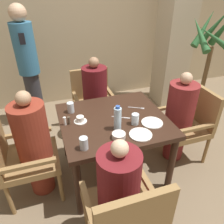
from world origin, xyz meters
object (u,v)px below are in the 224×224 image
at_px(chair_right_side, 188,121).
at_px(plate_main_right, 141,135).
at_px(diner_in_near_chair, 119,194).
at_px(potted_palm, 201,90).
at_px(water_bottle, 118,118).
at_px(diner_in_right_chair, 179,117).
at_px(chair_far_side, 93,100).
at_px(chair_left_side, 21,156).
at_px(glass_tall_far, 71,108).
at_px(diner_in_far_chair, 95,98).
at_px(bowl_small, 119,136).
at_px(chair_near_corner, 125,215).
at_px(standing_host, 28,65).
at_px(glass_tall_mid, 135,119).
at_px(glass_tall_near, 84,143).
at_px(diner_in_left_chair, 34,145).
at_px(plate_main_left, 152,123).
at_px(teacup_with_saucer, 80,120).

bearing_deg(chair_right_side, plate_main_right, -156.77).
distance_m(chair_right_side, diner_in_near_chair, 1.39).
distance_m(potted_palm, water_bottle, 1.74).
bearing_deg(diner_in_right_chair, chair_far_side, 131.91).
bearing_deg(diner_in_near_chair, potted_palm, 36.51).
bearing_deg(chair_left_side, chair_right_side, 0.00).
height_order(chair_far_side, glass_tall_far, chair_far_side).
relative_size(diner_in_far_chair, bowl_small, 9.37).
xyz_separation_m(diner_in_right_chair, plate_main_right, (-0.66, -0.34, 0.16)).
distance_m(chair_near_corner, standing_host, 2.41).
relative_size(plate_main_right, bowl_small, 1.73).
bearing_deg(glass_tall_mid, chair_left_side, 171.94).
xyz_separation_m(glass_tall_near, glass_tall_far, (-0.01, 0.63, 0.00)).
relative_size(diner_in_left_chair, chair_right_side, 1.30).
distance_m(chair_near_corner, plate_main_left, 0.92).
bearing_deg(chair_far_side, chair_near_corner, -96.86).
height_order(chair_near_corner, bowl_small, chair_near_corner).
xyz_separation_m(diner_in_right_chair, water_bottle, (-0.83, -0.18, 0.27)).
bearing_deg(standing_host, teacup_with_saucer, -71.42).
bearing_deg(glass_tall_mid, diner_in_right_chair, 13.95).
relative_size(bowl_small, glass_tall_far, 1.09).
xyz_separation_m(chair_far_side, water_bottle, (-0.02, -1.08, 0.35)).
bearing_deg(chair_left_side, diner_in_right_chair, 0.00).
relative_size(chair_far_side, bowl_small, 7.31).
relative_size(teacup_with_saucer, water_bottle, 0.52).
bearing_deg(diner_in_left_chair, chair_near_corner, -56.69).
bearing_deg(bowl_small, chair_left_side, 160.31).
relative_size(diner_in_left_chair, plate_main_left, 5.49).
distance_m(chair_left_side, chair_far_side, 1.30).
distance_m(chair_left_side, glass_tall_near, 0.73).
xyz_separation_m(bowl_small, glass_tall_far, (-0.33, 0.58, 0.03)).
relative_size(diner_in_near_chair, plate_main_right, 5.05).
relative_size(diner_in_left_chair, glass_tall_far, 10.41).
relative_size(chair_right_side, water_bottle, 3.59).
distance_m(diner_in_left_chair, standing_host, 1.44).
relative_size(diner_in_near_chair, glass_tall_mid, 9.57).
distance_m(bowl_small, glass_tall_mid, 0.28).
xyz_separation_m(diner_in_near_chair, bowl_small, (0.16, 0.44, 0.21)).
xyz_separation_m(chair_right_side, chair_near_corner, (-1.16, -0.90, 0.00)).
xyz_separation_m(teacup_with_saucer, glass_tall_near, (-0.05, -0.41, 0.03)).
height_order(standing_host, water_bottle, standing_host).
distance_m(diner_in_left_chair, diner_in_right_chair, 1.61).
distance_m(teacup_with_saucer, water_bottle, 0.40).
xyz_separation_m(chair_far_side, chair_near_corner, (-0.22, -1.79, 0.00)).
bearing_deg(bowl_small, glass_tall_mid, 35.06).
bearing_deg(glass_tall_near, chair_near_corner, -72.53).
bearing_deg(diner_in_far_chair, diner_in_near_chair, -98.12).
relative_size(potted_palm, plate_main_left, 7.87).
xyz_separation_m(chair_far_side, plate_main_right, (0.15, -1.24, 0.24)).
relative_size(potted_palm, bowl_small, 13.65).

